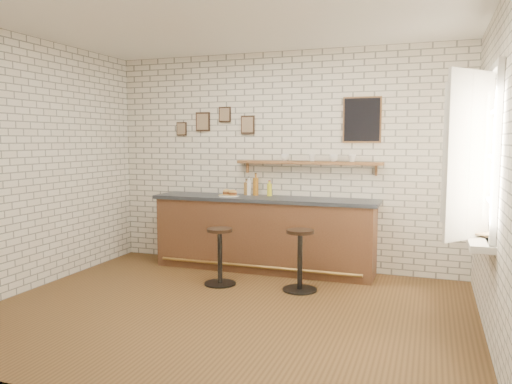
{
  "coord_description": "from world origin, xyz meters",
  "views": [
    {
      "loc": [
        1.98,
        -4.7,
        1.79
      ],
      "look_at": [
        0.01,
        0.9,
        1.17
      ],
      "focal_mm": 35.0,
      "sensor_mm": 36.0,
      "label": 1
    }
  ],
  "objects_px": {
    "bar_stool_left": "(220,254)",
    "book_upper": "(476,232)",
    "shelf_cup_a": "(285,157)",
    "ciabatta_sandwich": "(230,193)",
    "shelf_cup_d": "(352,158)",
    "sandwich_plate": "(229,196)",
    "bitters_bottle_white": "(249,188)",
    "shelf_cup_c": "(334,158)",
    "bitters_bottle_amber": "(256,186)",
    "book_lower": "(476,235)",
    "condiment_bottle_yellow": "(269,189)",
    "shelf_cup_b": "(312,158)",
    "bar_counter": "(264,233)",
    "bar_stool_right": "(300,258)",
    "bitters_bottle_brown": "(246,188)"
  },
  "relations": [
    {
      "from": "bar_stool_left",
      "to": "book_upper",
      "type": "distance_m",
      "value": 2.98
    },
    {
      "from": "shelf_cup_a",
      "to": "ciabatta_sandwich",
      "type": "bearing_deg",
      "value": -170.65
    },
    {
      "from": "shelf_cup_d",
      "to": "sandwich_plate",
      "type": "bearing_deg",
      "value": -168.04
    },
    {
      "from": "bar_stool_left",
      "to": "bitters_bottle_white",
      "type": "bearing_deg",
      "value": 89.58
    },
    {
      "from": "shelf_cup_c",
      "to": "book_upper",
      "type": "height_order",
      "value": "shelf_cup_c"
    },
    {
      "from": "sandwich_plate",
      "to": "bitters_bottle_white",
      "type": "bearing_deg",
      "value": 45.52
    },
    {
      "from": "shelf_cup_a",
      "to": "shelf_cup_d",
      "type": "height_order",
      "value": "shelf_cup_a"
    },
    {
      "from": "sandwich_plate",
      "to": "bitters_bottle_amber",
      "type": "distance_m",
      "value": 0.4
    },
    {
      "from": "ciabatta_sandwich",
      "to": "book_lower",
      "type": "relative_size",
      "value": 1.03
    },
    {
      "from": "book_upper",
      "to": "condiment_bottle_yellow",
      "type": "bearing_deg",
      "value": 166.47
    },
    {
      "from": "shelf_cup_d",
      "to": "shelf_cup_c",
      "type": "bearing_deg",
      "value": -176.67
    },
    {
      "from": "bar_stool_left",
      "to": "shelf_cup_a",
      "type": "bearing_deg",
      "value": 63.31
    },
    {
      "from": "condiment_bottle_yellow",
      "to": "shelf_cup_b",
      "type": "distance_m",
      "value": 0.74
    },
    {
      "from": "bitters_bottle_white",
      "to": "shelf_cup_a",
      "type": "relative_size",
      "value": 2.18
    },
    {
      "from": "bar_counter",
      "to": "shelf_cup_a",
      "type": "distance_m",
      "value": 1.09
    },
    {
      "from": "bar_stool_right",
      "to": "book_upper",
      "type": "height_order",
      "value": "book_upper"
    },
    {
      "from": "shelf_cup_d",
      "to": "book_upper",
      "type": "bearing_deg",
      "value": -48.62
    },
    {
      "from": "bar_stool_right",
      "to": "ciabatta_sandwich",
      "type": "bearing_deg",
      "value": 148.85
    },
    {
      "from": "bitters_bottle_white",
      "to": "shelf_cup_a",
      "type": "distance_m",
      "value": 0.68
    },
    {
      "from": "bar_stool_left",
      "to": "book_lower",
      "type": "relative_size",
      "value": 3.06
    },
    {
      "from": "bar_counter",
      "to": "shelf_cup_b",
      "type": "bearing_deg",
      "value": 17.88
    },
    {
      "from": "bitters_bottle_amber",
      "to": "condiment_bottle_yellow",
      "type": "distance_m",
      "value": 0.21
    },
    {
      "from": "bar_counter",
      "to": "shelf_cup_c",
      "type": "relative_size",
      "value": 26.43
    },
    {
      "from": "condiment_bottle_yellow",
      "to": "bar_stool_right",
      "type": "relative_size",
      "value": 0.29
    },
    {
      "from": "bitters_bottle_brown",
      "to": "bar_stool_right",
      "type": "distance_m",
      "value": 1.56
    },
    {
      "from": "bitters_bottle_amber",
      "to": "shelf_cup_d",
      "type": "bearing_deg",
      "value": 1.45
    },
    {
      "from": "bar_stool_left",
      "to": "bitters_bottle_amber",
      "type": "bearing_deg",
      "value": 83.82
    },
    {
      "from": "shelf_cup_c",
      "to": "bar_stool_right",
      "type": "bearing_deg",
      "value": -167.22
    },
    {
      "from": "bitters_bottle_amber",
      "to": "shelf_cup_b",
      "type": "distance_m",
      "value": 0.89
    },
    {
      "from": "bar_counter",
      "to": "bitters_bottle_white",
      "type": "relative_size",
      "value": 11.85
    },
    {
      "from": "bar_counter",
      "to": "bar_stool_right",
      "type": "distance_m",
      "value": 1.06
    },
    {
      "from": "ciabatta_sandwich",
      "to": "shelf_cup_a",
      "type": "distance_m",
      "value": 0.91
    },
    {
      "from": "bitters_bottle_brown",
      "to": "shelf_cup_d",
      "type": "relative_size",
      "value": 2.33
    },
    {
      "from": "sandwich_plate",
      "to": "shelf_cup_b",
      "type": "bearing_deg",
      "value": 12.67
    },
    {
      "from": "bitters_bottle_amber",
      "to": "shelf_cup_c",
      "type": "distance_m",
      "value": 1.16
    },
    {
      "from": "shelf_cup_b",
      "to": "book_lower",
      "type": "distance_m",
      "value": 2.69
    },
    {
      "from": "bar_counter",
      "to": "bitters_bottle_brown",
      "type": "bearing_deg",
      "value": 151.98
    },
    {
      "from": "sandwich_plate",
      "to": "bitters_bottle_white",
      "type": "height_order",
      "value": "bitters_bottle_white"
    },
    {
      "from": "ciabatta_sandwich",
      "to": "book_lower",
      "type": "xyz_separation_m",
      "value": [
        3.02,
        -1.53,
        -0.12
      ]
    },
    {
      "from": "bar_counter",
      "to": "bitters_bottle_amber",
      "type": "xyz_separation_m",
      "value": [
        -0.17,
        0.17,
        0.63
      ]
    },
    {
      "from": "condiment_bottle_yellow",
      "to": "bar_stool_left",
      "type": "xyz_separation_m",
      "value": [
        -0.31,
        -1.02,
        -0.72
      ]
    },
    {
      "from": "bitters_bottle_amber",
      "to": "shelf_cup_b",
      "type": "height_order",
      "value": "shelf_cup_b"
    },
    {
      "from": "bar_stool_right",
      "to": "shelf_cup_c",
      "type": "relative_size",
      "value": 6.26
    },
    {
      "from": "sandwich_plate",
      "to": "book_upper",
      "type": "distance_m",
      "value": 3.4
    },
    {
      "from": "ciabatta_sandwich",
      "to": "shelf_cup_c",
      "type": "distance_m",
      "value": 1.5
    },
    {
      "from": "bitters_bottle_white",
      "to": "book_lower",
      "type": "distance_m",
      "value": 3.32
    },
    {
      "from": "bar_counter",
      "to": "sandwich_plate",
      "type": "bearing_deg",
      "value": -174.25
    },
    {
      "from": "sandwich_plate",
      "to": "bar_stool_right",
      "type": "bearing_deg",
      "value": -30.93
    },
    {
      "from": "sandwich_plate",
      "to": "bar_stool_left",
      "type": "distance_m",
      "value": 1.04
    },
    {
      "from": "bitters_bottle_white",
      "to": "shelf_cup_b",
      "type": "xyz_separation_m",
      "value": [
        0.9,
        0.03,
        0.43
      ]
    }
  ]
}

